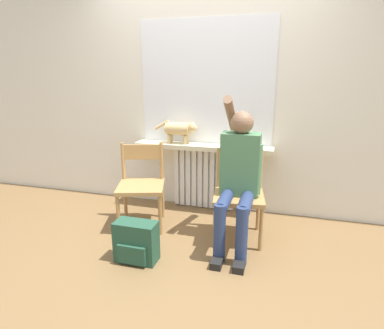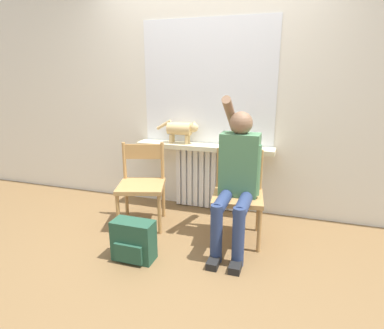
# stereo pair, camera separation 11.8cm
# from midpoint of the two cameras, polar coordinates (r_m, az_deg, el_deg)

# --- Properties ---
(ground_plane) EXTENTS (12.00, 12.00, 0.00)m
(ground_plane) POSITION_cam_midpoint_polar(r_m,az_deg,el_deg) (2.83, -3.12, -16.24)
(ground_plane) COLOR brown
(wall_with_window) EXTENTS (7.00, 0.06, 2.70)m
(wall_with_window) POSITION_cam_midpoint_polar(r_m,az_deg,el_deg) (3.58, 3.89, 13.26)
(wall_with_window) COLOR white
(wall_with_window) RESTS_ON ground_plane
(radiator) EXTENTS (0.70, 0.08, 0.71)m
(radiator) POSITION_cam_midpoint_polar(r_m,az_deg,el_deg) (3.68, 3.30, -2.44)
(radiator) COLOR white
(radiator) RESTS_ON ground_plane
(windowsill) EXTENTS (1.52, 0.24, 0.05)m
(windowsill) POSITION_cam_midpoint_polar(r_m,az_deg,el_deg) (3.52, 3.10, 3.13)
(windowsill) COLOR beige
(windowsill) RESTS_ON radiator
(window_glass) EXTENTS (1.46, 0.01, 1.31)m
(window_glass) POSITION_cam_midpoint_polar(r_m,az_deg,el_deg) (3.55, 3.76, 14.27)
(window_glass) COLOR white
(window_glass) RESTS_ON windowsill
(chair_left) EXTENTS (0.57, 0.57, 0.83)m
(chair_left) POSITION_cam_midpoint_polar(r_m,az_deg,el_deg) (3.29, -7.92, -3.31)
(chair_left) COLOR #B2844C
(chair_left) RESTS_ON ground_plane
(chair_right) EXTENTS (0.51, 0.51, 0.83)m
(chair_right) POSITION_cam_midpoint_polar(r_m,az_deg,el_deg) (3.01, 9.29, -5.18)
(chair_right) COLOR #B2844C
(chair_right) RESTS_ON ground_plane
(person) EXTENTS (0.36, 1.00, 1.33)m
(person) POSITION_cam_midpoint_polar(r_m,az_deg,el_deg) (2.82, 9.22, -1.75)
(person) COLOR navy
(person) RESTS_ON ground_plane
(cat) EXTENTS (0.49, 0.14, 0.26)m
(cat) POSITION_cam_midpoint_polar(r_m,az_deg,el_deg) (3.55, -0.93, 6.31)
(cat) COLOR #DBB77A
(cat) RESTS_ON windowsill
(backpack) EXTENTS (0.35, 0.20, 0.34)m
(backpack) POSITION_cam_midpoint_polar(r_m,az_deg,el_deg) (2.76, -9.15, -13.28)
(backpack) COLOR #234C38
(backpack) RESTS_ON ground_plane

